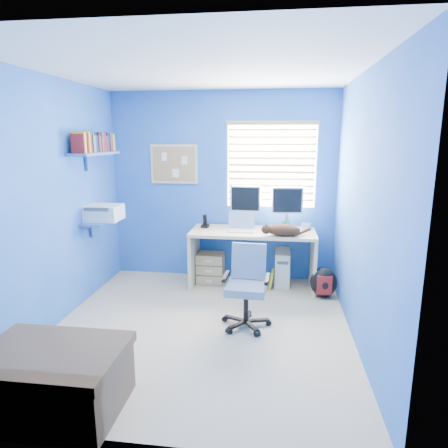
# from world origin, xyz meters

# --- Properties ---
(floor) EXTENTS (3.00, 3.20, 0.00)m
(floor) POSITION_xyz_m (0.00, 0.00, 0.00)
(floor) COLOR #BAB097
(floor) RESTS_ON ground
(ceiling) EXTENTS (3.00, 3.20, 0.00)m
(ceiling) POSITION_xyz_m (0.00, 0.00, 2.50)
(ceiling) COLOR white
(ceiling) RESTS_ON wall_back
(wall_back) EXTENTS (3.00, 0.01, 2.50)m
(wall_back) POSITION_xyz_m (0.00, 1.60, 1.25)
(wall_back) COLOR blue
(wall_back) RESTS_ON ground
(wall_front) EXTENTS (3.00, 0.01, 2.50)m
(wall_front) POSITION_xyz_m (0.00, -1.60, 1.25)
(wall_front) COLOR blue
(wall_front) RESTS_ON ground
(wall_left) EXTENTS (0.01, 3.20, 2.50)m
(wall_left) POSITION_xyz_m (-1.50, 0.00, 1.25)
(wall_left) COLOR blue
(wall_left) RESTS_ON ground
(wall_right) EXTENTS (0.01, 3.20, 2.50)m
(wall_right) POSITION_xyz_m (1.50, 0.00, 1.25)
(wall_right) COLOR blue
(wall_right) RESTS_ON ground
(desk) EXTENTS (1.58, 0.65, 0.74)m
(desk) POSITION_xyz_m (0.44, 1.26, 0.37)
(desk) COLOR tan
(desk) RESTS_ON floor
(laptop) EXTENTS (0.34, 0.27, 0.22)m
(laptop) POSITION_xyz_m (0.29, 1.21, 0.85)
(laptop) COLOR silver
(laptop) RESTS_ON desk
(monitor_left) EXTENTS (0.41, 0.16, 0.54)m
(monitor_left) POSITION_xyz_m (0.32, 1.51, 1.01)
(monitor_left) COLOR silver
(monitor_left) RESTS_ON desk
(monitor_right) EXTENTS (0.41, 0.16, 0.54)m
(monitor_right) POSITION_xyz_m (0.87, 1.44, 1.01)
(monitor_right) COLOR silver
(monitor_right) RESTS_ON desk
(phone) EXTENTS (0.10, 0.12, 0.17)m
(phone) POSITION_xyz_m (-0.19, 1.36, 0.82)
(phone) COLOR black
(phone) RESTS_ON desk
(mug) EXTENTS (0.10, 0.09, 0.10)m
(mug) POSITION_xyz_m (0.86, 1.37, 0.79)
(mug) COLOR #2E8872
(mug) RESTS_ON desk
(cd_spindle) EXTENTS (0.13, 0.13, 0.07)m
(cd_spindle) POSITION_xyz_m (1.12, 1.47, 0.78)
(cd_spindle) COLOR silver
(cd_spindle) RESTS_ON desk
(cat) EXTENTS (0.43, 0.28, 0.14)m
(cat) POSITION_xyz_m (0.82, 1.04, 0.81)
(cat) COLOR black
(cat) RESTS_ON desk
(tower_pc) EXTENTS (0.19, 0.44, 0.45)m
(tower_pc) POSITION_xyz_m (0.83, 1.38, 0.23)
(tower_pc) COLOR beige
(tower_pc) RESTS_ON floor
(drawer_boxes) EXTENTS (0.35, 0.28, 0.41)m
(drawer_boxes) POSITION_xyz_m (-0.12, 1.31, 0.20)
(drawer_boxes) COLOR tan
(drawer_boxes) RESTS_ON floor
(yellow_book) EXTENTS (0.03, 0.17, 0.24)m
(yellow_book) POSITION_xyz_m (0.69, 1.18, 0.12)
(yellow_book) COLOR yellow
(yellow_book) RESTS_ON floor
(backpack) EXTENTS (0.33, 0.25, 0.38)m
(backpack) POSITION_xyz_m (1.32, 0.99, 0.19)
(backpack) COLOR black
(backpack) RESTS_ON floor
(bed_corner) EXTENTS (0.96, 0.68, 0.46)m
(bed_corner) POSITION_xyz_m (-0.81, -1.36, 0.23)
(bed_corner) COLOR brown
(bed_corner) RESTS_ON floor
(office_chair) EXTENTS (0.51, 0.51, 0.83)m
(office_chair) POSITION_xyz_m (0.45, 0.14, 0.31)
(office_chair) COLOR black
(office_chair) RESTS_ON floor
(window_blinds) EXTENTS (1.15, 0.05, 1.10)m
(window_blinds) POSITION_xyz_m (0.65, 1.57, 1.55)
(window_blinds) COLOR white
(window_blinds) RESTS_ON ground
(corkboard) EXTENTS (0.64, 0.02, 0.52)m
(corkboard) POSITION_xyz_m (-0.65, 1.58, 1.55)
(corkboard) COLOR tan
(corkboard) RESTS_ON ground
(wall_shelves) EXTENTS (0.42, 0.90, 1.05)m
(wall_shelves) POSITION_xyz_m (-1.35, 0.75, 1.43)
(wall_shelves) COLOR #3B5FB1
(wall_shelves) RESTS_ON ground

